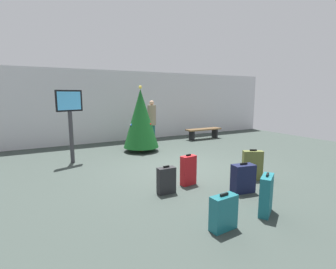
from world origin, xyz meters
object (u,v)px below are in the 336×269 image
suitcase_1 (243,178)px  suitcase_3 (252,165)px  waiting_bench (204,131)px  suitcase_2 (188,170)px  holiday_tree (141,118)px  flight_info_kiosk (70,113)px  suitcase_0 (223,213)px  suitcase_4 (166,180)px  traveller_0 (152,121)px  suitcase_5 (266,195)px

suitcase_1 → suitcase_3: 0.91m
waiting_bench → suitcase_2: suitcase_2 is taller
holiday_tree → suitcase_2: holiday_tree is taller
flight_info_kiosk → suitcase_1: (2.83, -4.16, -1.19)m
suitcase_0 → suitcase_2: size_ratio=0.81×
holiday_tree → suitcase_4: bearing=-104.9°
traveller_0 → suitcase_5: 6.78m
flight_info_kiosk → traveller_0: bearing=25.6°
holiday_tree → suitcase_2: size_ratio=3.29×
traveller_0 → suitcase_4: bearing=-111.6°
suitcase_2 → suitcase_0: bearing=-107.2°
suitcase_0 → suitcase_5: size_ratio=0.80×
suitcase_2 → suitcase_3: (1.55, -0.44, 0.02)m
suitcase_3 → suitcase_5: (-1.15, -1.39, -0.01)m
suitcase_0 → suitcase_4: (-0.09, 1.67, 0.01)m
flight_info_kiosk → suitcase_1: bearing=-55.8°
traveller_0 → suitcase_4: size_ratio=3.02×
holiday_tree → suitcase_1: 4.68m
flight_info_kiosk → waiting_bench: size_ratio=1.25×
suitcase_3 → holiday_tree: bearing=106.2°
holiday_tree → suitcase_5: holiday_tree is taller
flight_info_kiosk → suitcase_0: bearing=-73.9°
suitcase_3 → suitcase_4: suitcase_3 is taller
suitcase_2 → flight_info_kiosk: bearing=122.3°
suitcase_0 → suitcase_1: bearing=35.3°
suitcase_5 → suitcase_4: bearing=123.5°
suitcase_4 → suitcase_5: bearing=-56.5°
suitcase_2 → holiday_tree: bearing=84.5°
suitcase_0 → waiting_bench: bearing=55.9°
suitcase_5 → suitcase_0: bearing=-177.3°
suitcase_0 → suitcase_5: 0.98m
suitcase_0 → suitcase_1: size_ratio=0.91×
suitcase_0 → suitcase_3: (2.13, 1.43, 0.08)m
holiday_tree → suitcase_5: 5.56m
traveller_0 → suitcase_1: bearing=-95.5°
waiting_bench → suitcase_5: (-3.45, -6.48, -0.03)m
suitcase_5 → suitcase_2: bearing=102.4°
traveller_0 → suitcase_0: 7.04m
traveller_0 → suitcase_2: (-1.34, -4.87, -0.60)m
suitcase_4 → suitcase_5: size_ratio=0.82×
suitcase_0 → suitcase_4: size_ratio=0.98×
waiting_bench → suitcase_4: (-4.52, -4.85, -0.09)m
flight_info_kiosk → suitcase_2: bearing=-57.7°
flight_info_kiosk → suitcase_5: (2.45, -5.07, -1.15)m
flight_info_kiosk → waiting_bench: bearing=13.4°
traveller_0 → suitcase_1: (-0.56, -5.78, -0.64)m
suitcase_2 → suitcase_3: 1.61m
suitcase_4 → suitcase_0: bearing=-86.7°
flight_info_kiosk → suitcase_4: 3.91m
holiday_tree → suitcase_4: (-1.03, -3.87, -0.91)m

